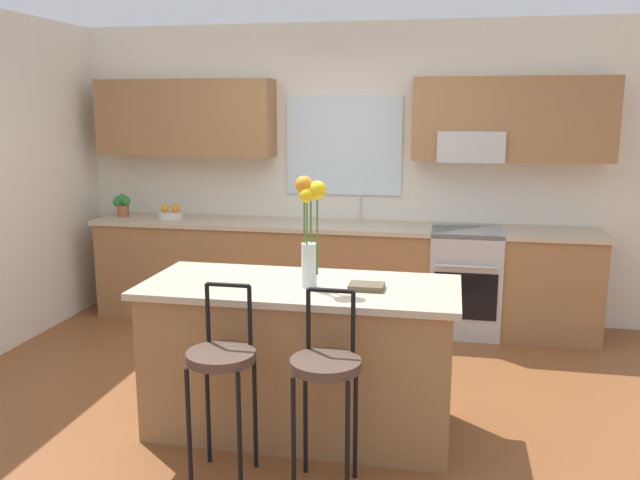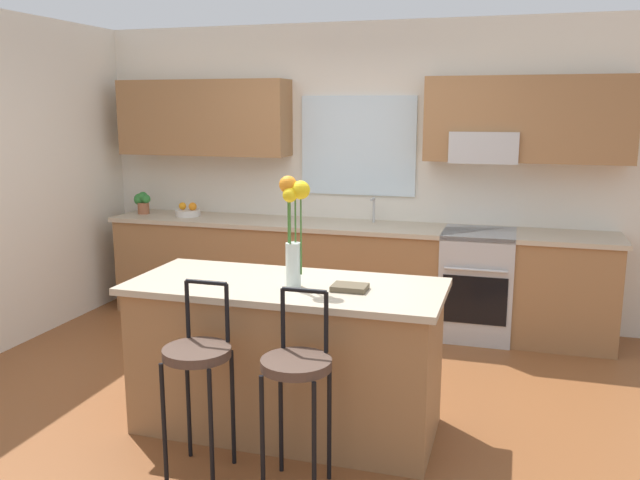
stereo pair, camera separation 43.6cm
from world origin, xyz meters
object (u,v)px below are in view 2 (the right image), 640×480
at_px(oven_range, 477,284).
at_px(kitchen_island, 287,356).
at_px(flower_vase, 294,219).
at_px(bar_stool_middle, 297,373).
at_px(potted_plant_small, 142,201).
at_px(cookbook, 350,288).
at_px(fruit_bowl_oranges, 188,212).
at_px(bar_stool_near, 198,361).

distance_m(oven_range, kitchen_island, 2.29).
bearing_deg(flower_vase, bar_stool_middle, -70.17).
height_order(kitchen_island, potted_plant_small, potted_plant_small).
relative_size(bar_stool_middle, cookbook, 5.21).
height_order(fruit_bowl_oranges, potted_plant_small, potted_plant_small).
bearing_deg(bar_stool_near, fruit_bowl_oranges, 118.44).
height_order(oven_range, flower_vase, flower_vase).
bearing_deg(oven_range, bar_stool_middle, -105.23).
bearing_deg(bar_stool_near, flower_vase, 58.03).
xyz_separation_m(bar_stool_near, flower_vase, (0.35, 0.56, 0.68)).
xyz_separation_m(kitchen_island, bar_stool_near, (-0.28, -0.62, 0.17)).
bearing_deg(cookbook, fruit_bowl_oranges, 135.24).
bearing_deg(cookbook, potted_plant_small, 141.10).
relative_size(bar_stool_near, flower_vase, 1.61).
distance_m(kitchen_island, cookbook, 0.62).
height_order(oven_range, bar_stool_near, bar_stool_near).
height_order(flower_vase, fruit_bowl_oranges, flower_vase).
height_order(kitchen_island, fruit_bowl_oranges, fruit_bowl_oranges).
distance_m(bar_stool_near, bar_stool_middle, 0.55).
relative_size(bar_stool_near, bar_stool_middle, 1.00).
bearing_deg(oven_range, bar_stool_near, -115.54).
bearing_deg(kitchen_island, bar_stool_near, -113.89).
bearing_deg(potted_plant_small, flower_vase, -42.94).
xyz_separation_m(cookbook, potted_plant_small, (-2.63, 2.12, 0.11)).
bearing_deg(bar_stool_near, cookbook, 40.53).
xyz_separation_m(oven_range, kitchen_island, (-1.00, -2.05, 0.00)).
relative_size(flower_vase, cookbook, 3.24).
bearing_deg(potted_plant_small, kitchen_island, -43.02).
distance_m(bar_stool_middle, potted_plant_small, 3.71).
height_order(flower_vase, potted_plant_small, flower_vase).
xyz_separation_m(kitchen_island, potted_plant_small, (-2.23, 2.08, 0.58)).
height_order(bar_stool_near, cookbook, bar_stool_near).
distance_m(bar_stool_near, cookbook, 0.94).
height_order(kitchen_island, cookbook, cookbook).
xyz_separation_m(flower_vase, fruit_bowl_oranges, (-1.81, 2.14, -0.36)).
relative_size(bar_stool_middle, flower_vase, 1.61).
height_order(kitchen_island, bar_stool_near, bar_stool_near).
bearing_deg(fruit_bowl_oranges, oven_range, -0.52).
relative_size(kitchen_island, flower_vase, 2.89).
height_order(bar_stool_middle, potted_plant_small, potted_plant_small).
distance_m(bar_stool_near, potted_plant_small, 3.36).
bearing_deg(oven_range, kitchen_island, -116.03).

